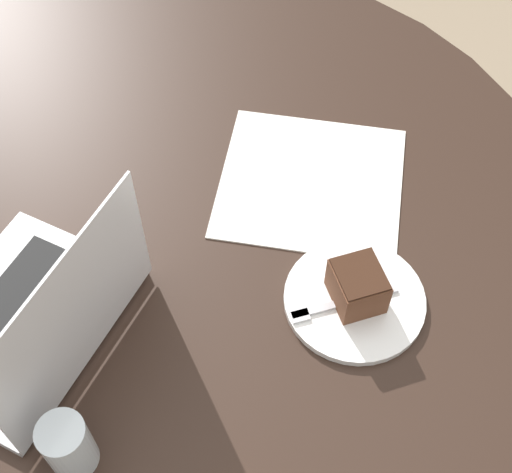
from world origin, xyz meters
name	(u,v)px	position (x,y,z in m)	size (l,w,h in m)	color
ground_plane	(196,379)	(0.00, 0.00, 0.00)	(12.00, 12.00, 0.00)	gray
dining_table	(173,241)	(0.00, 0.00, 0.61)	(1.37, 1.37, 0.72)	black
paper_document	(311,182)	(0.23, 0.10, 0.72)	(0.32, 0.31, 0.00)	white
plate	(354,300)	(0.33, -0.12, 0.72)	(0.22, 0.22, 0.01)	white
cake_slice	(358,286)	(0.33, -0.12, 0.76)	(0.10, 0.10, 0.07)	brown
fork	(333,305)	(0.30, -0.14, 0.73)	(0.16, 0.10, 0.00)	silver
water_glass	(68,445)	(0.01, -0.44, 0.77)	(0.06, 0.06, 0.10)	silver
laptop	(34,320)	(-0.11, -0.27, 0.76)	(0.32, 0.38, 0.25)	silver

